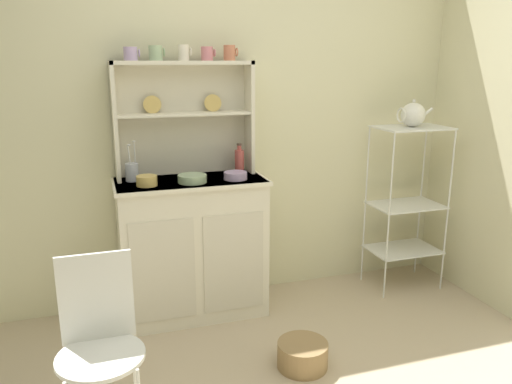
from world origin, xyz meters
The scene contains 17 objects.
wall_back centered at (0.00, 1.62, 1.25)m, with size 3.84×0.05×2.50m, color beige.
hutch_cabinet centered at (-0.33, 1.37, 0.46)m, with size 0.94×0.45×0.90m.
hutch_shelf_unit centered at (-0.33, 1.53, 1.32)m, with size 0.87×0.18×0.72m.
bakers_rack centered at (1.21, 1.32, 0.71)m, with size 0.50×0.34×1.18m.
wire_chair centered at (-0.92, 0.33, 0.52)m, with size 0.36×0.36×0.85m.
floor_basket centered at (0.11, 0.58, 0.07)m, with size 0.28×0.28×0.14m, color #93754C.
cup_lilac_0 centered at (-0.64, 1.49, 1.66)m, with size 0.09×0.08×0.08m.
cup_sage_1 centered at (-0.49, 1.49, 1.67)m, with size 0.10×0.08×0.09m.
cup_cream_2 centered at (-0.32, 1.49, 1.67)m, with size 0.08×0.07×0.09m.
cup_rose_3 centered at (-0.18, 1.49, 1.66)m, with size 0.09×0.07×0.08m.
cup_terracotta_4 centered at (-0.03, 1.49, 1.67)m, with size 0.09×0.07×0.09m.
bowl_mixing_large centered at (-0.60, 1.29, 0.93)m, with size 0.12×0.12×0.06m, color #DBB760.
bowl_floral_medium centered at (-0.33, 1.29, 0.93)m, with size 0.17×0.17×0.05m, color #9EB78E.
bowl_cream_small centered at (-0.06, 1.29, 0.93)m, with size 0.15×0.15×0.05m, color #B79ECC.
jam_bottle centered at (0.01, 1.45, 0.99)m, with size 0.06×0.06×0.20m.
utensil_jar centered at (-0.68, 1.45, 0.96)m, with size 0.08×0.08×0.25m.
porcelain_teapot centered at (1.21, 1.32, 1.26)m, with size 0.26×0.17×0.19m.
Camera 1 is at (-0.88, -1.65, 1.62)m, focal length 35.30 mm.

